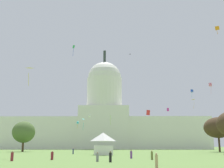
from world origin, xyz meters
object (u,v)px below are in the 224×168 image
Objects in this scene: kite_white_low at (90,116)px; kite_pink_mid at (210,85)px; person_tan_front_right at (156,161)px; kite_turquoise_low at (84,121)px; person_grey_back_right at (97,157)px; kite_blue_mid at (192,91)px; tree_west_near at (24,132)px; kite_green_mid at (74,48)px; kite_red_low at (148,113)px; event_tent at (103,143)px; kite_gold_mid at (194,101)px; person_black_back_center at (110,157)px; person_orange_lawn_far_left at (100,151)px; person_purple_back_left at (131,155)px; person_navy_near_tree_west at (73,151)px; capitol_building at (104,122)px; kite_cyan_low at (78,123)px; kite_magenta_low at (168,110)px; person_maroon_near_tree_east at (52,156)px; person_olive_lawn_far_right at (152,155)px; kite_lime_low at (111,118)px; kite_black_high at (130,55)px; kite_orange_mid at (217,28)px; tree_east_far at (218,128)px; person_maroon_near_tent at (12,156)px.

kite_white_low is 0.23× the size of kite_pink_mid.
person_tan_front_right is 0.58× the size of kite_turquoise_low.
kite_blue_mid reaches higher than person_grey_back_right.
tree_west_near reaches higher than person_grey_back_right.
kite_red_low is at bearing -113.95° from kite_green_mid.
kite_gold_mid reaches higher than event_tent.
person_orange_lawn_far_left is at bearing -17.76° from person_black_back_center.
kite_red_low is 0.34× the size of kite_pink_mid.
kite_green_mid reaches higher than tree_west_near.
person_purple_back_left is (39.94, -56.37, -6.92)m from tree_west_near.
tree_west_near is 34.30m from kite_white_low.
person_navy_near_tree_west is at bearing -119.83° from kite_red_low.
kite_gold_mid is (27.97, 82.24, 19.68)m from person_tan_front_right.
kite_green_mid is 62.57m from kite_gold_mid.
kite_turquoise_low reaches higher than person_navy_near_tree_west.
capitol_building reaches higher than event_tent.
kite_cyan_low is at bearing 64.68° from person_grey_back_right.
kite_magenta_low is (13.88, 25.30, 10.48)m from person_black_back_center.
capitol_building is 17.30× the size of event_tent.
kite_gold_mid reaches higher than kite_red_low.
person_black_back_center is 12.49m from person_maroon_near_tree_east.
kite_gold_mid is at bearing -58.08° from person_olive_lawn_far_right.
kite_lime_low is at bearing 22.58° from kite_pink_mid.
kite_cyan_low is (17.42, 30.78, 6.19)m from tree_west_near.
person_maroon_near_tree_east is 0.50× the size of kite_green_mid.
kite_pink_mid reaches higher than person_orange_lawn_far_left.
person_purple_back_left is 1.92× the size of kite_magenta_low.
kite_red_low is at bearing -42.85° from person_black_back_center.
kite_lime_low is 2.93× the size of kite_black_high.
kite_orange_mid is at bearing -73.91° from kite_turquoise_low.
kite_orange_mid is (63.62, -44.09, 24.77)m from tree_west_near.
person_orange_lawn_far_left is at bearing -151.69° from tree_east_far.
capitol_building is 128.13m from person_purple_back_left.
person_black_back_center is (36.10, -68.46, -6.92)m from tree_west_near.
person_purple_back_left is at bearing 88.65° from kite_magenta_low.
tree_west_near is at bearing -130.55° from kite_blue_mid.
kite_cyan_low is at bearing 172.65° from kite_orange_mid.
kite_magenta_low is at bearing -115.17° from person_maroon_near_tree_east.
kite_magenta_low is at bearing -55.85° from person_olive_lawn_far_right.
kite_orange_mid is at bearing 47.22° from person_tan_front_right.
person_tan_front_right is at bearing -70.83° from kite_orange_mid.
kite_magenta_low reaches higher than person_tan_front_right.
event_tent reaches higher than person_orange_lawn_far_left.
tree_east_far is 8.55× the size of person_maroon_near_tent.
tree_west_near reaches higher than kite_magenta_low.
kite_turquoise_low is at bearing -91.01° from capitol_building.
person_purple_back_left reaches higher than person_maroon_near_tree_east.
person_tan_front_right reaches higher than person_olive_lawn_far_right.
kite_turquoise_low is at bearing -127.22° from person_navy_near_tree_west.
person_maroon_near_tent is 0.56× the size of kite_turquoise_low.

